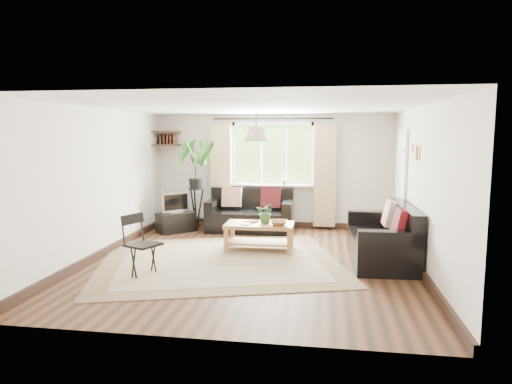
# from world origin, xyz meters

# --- Properties ---
(floor) EXTENTS (5.50, 5.50, 0.00)m
(floor) POSITION_xyz_m (0.00, 0.00, 0.00)
(floor) COLOR black
(floor) RESTS_ON ground
(ceiling) EXTENTS (5.50, 5.50, 0.00)m
(ceiling) POSITION_xyz_m (0.00, 0.00, 2.40)
(ceiling) COLOR white
(ceiling) RESTS_ON floor
(wall_back) EXTENTS (5.00, 0.02, 2.40)m
(wall_back) POSITION_xyz_m (0.00, 2.75, 1.20)
(wall_back) COLOR beige
(wall_back) RESTS_ON floor
(wall_front) EXTENTS (5.00, 0.02, 2.40)m
(wall_front) POSITION_xyz_m (0.00, -2.75, 1.20)
(wall_front) COLOR beige
(wall_front) RESTS_ON floor
(wall_left) EXTENTS (0.02, 5.50, 2.40)m
(wall_left) POSITION_xyz_m (-2.50, 0.00, 1.20)
(wall_left) COLOR beige
(wall_left) RESTS_ON floor
(wall_right) EXTENTS (0.02, 5.50, 2.40)m
(wall_right) POSITION_xyz_m (2.50, 0.00, 1.20)
(wall_right) COLOR beige
(wall_right) RESTS_ON floor
(rug) EXTENTS (4.38, 4.03, 0.02)m
(rug) POSITION_xyz_m (-0.50, -0.08, 0.01)
(rug) COLOR beige
(rug) RESTS_ON floor
(window) EXTENTS (2.50, 0.16, 2.16)m
(window) POSITION_xyz_m (0.00, 2.71, 1.55)
(window) COLOR white
(window) RESTS_ON wall_back
(door) EXTENTS (0.06, 0.96, 2.06)m
(door) POSITION_xyz_m (2.47, 1.70, 1.00)
(door) COLOR silver
(door) RESTS_ON wall_right
(corner_shelf) EXTENTS (0.50, 0.50, 0.34)m
(corner_shelf) POSITION_xyz_m (-2.25, 2.50, 1.89)
(corner_shelf) COLOR black
(corner_shelf) RESTS_ON wall_back
(pendant_lamp) EXTENTS (0.36, 0.36, 0.54)m
(pendant_lamp) POSITION_xyz_m (0.00, 0.40, 2.05)
(pendant_lamp) COLOR beige
(pendant_lamp) RESTS_ON ceiling
(wall_sconce) EXTENTS (0.12, 0.12, 0.28)m
(wall_sconce) POSITION_xyz_m (2.43, 0.30, 1.74)
(wall_sconce) COLOR beige
(wall_sconce) RESTS_ON wall_right
(sofa_back) EXTENTS (1.76, 0.91, 0.82)m
(sofa_back) POSITION_xyz_m (-0.41, 2.26, 0.41)
(sofa_back) COLOR black
(sofa_back) RESTS_ON floor
(sofa_right) EXTENTS (1.83, 0.97, 0.85)m
(sofa_right) POSITION_xyz_m (1.99, 0.32, 0.42)
(sofa_right) COLOR black
(sofa_right) RESTS_ON floor
(coffee_table) EXTENTS (1.16, 0.65, 0.47)m
(coffee_table) POSITION_xyz_m (0.01, 0.71, 0.24)
(coffee_table) COLOR brown
(coffee_table) RESTS_ON floor
(table_plant) EXTENTS (0.37, 0.33, 0.36)m
(table_plant) POSITION_xyz_m (0.12, 0.77, 0.65)
(table_plant) COLOR #2A5C25
(table_plant) RESTS_ON coffee_table
(bowl) EXTENTS (0.33, 0.33, 0.08)m
(bowl) POSITION_xyz_m (0.35, 0.61, 0.51)
(bowl) COLOR brown
(bowl) RESTS_ON coffee_table
(book_a) EXTENTS (0.18, 0.23, 0.02)m
(book_a) POSITION_xyz_m (-0.28, 0.60, 0.48)
(book_a) COLOR white
(book_a) RESTS_ON coffee_table
(book_b) EXTENTS (0.26, 0.30, 0.02)m
(book_b) POSITION_xyz_m (-0.22, 0.84, 0.48)
(book_b) COLOR brown
(book_b) RESTS_ON coffee_table
(tv_stand) EXTENTS (0.82, 0.80, 0.40)m
(tv_stand) POSITION_xyz_m (-1.89, 1.93, 0.20)
(tv_stand) COLOR black
(tv_stand) RESTS_ON floor
(tv) EXTENTS (0.54, 0.52, 0.43)m
(tv) POSITION_xyz_m (-1.89, 1.93, 0.61)
(tv) COLOR #A5A5AA
(tv) RESTS_ON tv_stand
(palm_stand) EXTENTS (0.83, 0.83, 1.88)m
(palm_stand) POSITION_xyz_m (-1.54, 2.23, 0.94)
(palm_stand) COLOR black
(palm_stand) RESTS_ON floor
(folding_chair) EXTENTS (0.59, 0.59, 0.86)m
(folding_chair) POSITION_xyz_m (-1.40, -0.93, 0.43)
(folding_chair) COLOR black
(folding_chair) RESTS_ON floor
(sill_plant) EXTENTS (0.14, 0.10, 0.27)m
(sill_plant) POSITION_xyz_m (0.25, 2.63, 1.06)
(sill_plant) COLOR #2D6023
(sill_plant) RESTS_ON window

